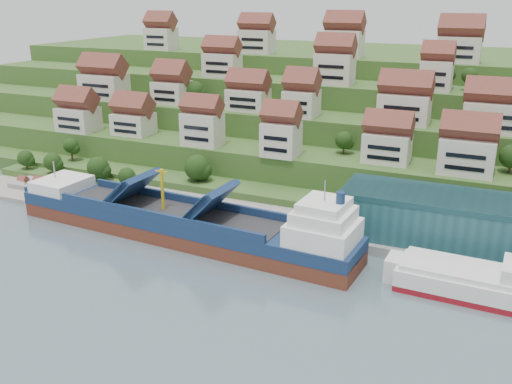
% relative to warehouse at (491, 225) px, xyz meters
% --- Properties ---
extents(ground, '(300.00, 300.00, 0.00)m').
position_rel_warehouse_xyz_m(ground, '(-52.00, -17.00, -7.20)').
color(ground, slate).
rests_on(ground, ground).
extents(quay, '(180.00, 14.00, 2.20)m').
position_rel_warehouse_xyz_m(quay, '(-32.00, -2.00, -6.10)').
color(quay, gray).
rests_on(quay, ground).
extents(pebble_beach, '(45.00, 20.00, 1.00)m').
position_rel_warehouse_xyz_m(pebble_beach, '(-110.00, -5.00, -6.70)').
color(pebble_beach, gray).
rests_on(pebble_beach, ground).
extents(hillside, '(260.00, 128.00, 31.00)m').
position_rel_warehouse_xyz_m(hillside, '(-52.00, 86.55, 3.46)').
color(hillside, '#2D4C1E').
rests_on(hillside, ground).
extents(hillside_village, '(155.51, 65.65, 28.69)m').
position_rel_warehouse_xyz_m(hillside_village, '(-47.58, 42.50, 16.60)').
color(hillside_village, beige).
rests_on(hillside_village, ground).
extents(hillside_trees, '(144.60, 62.62, 29.38)m').
position_rel_warehouse_xyz_m(hillside_trees, '(-63.59, 23.47, 7.31)').
color(hillside_trees, '#1F3E14').
rests_on(hillside_trees, ground).
extents(warehouse, '(60.00, 15.00, 10.00)m').
position_rel_warehouse_xyz_m(warehouse, '(0.00, 0.00, 0.00)').
color(warehouse, '#205159').
rests_on(warehouse, quay).
extents(flagpole, '(1.28, 0.16, 8.00)m').
position_rel_warehouse_xyz_m(flagpole, '(-33.89, -7.00, -0.32)').
color(flagpole, gray).
rests_on(flagpole, quay).
extents(beach_huts, '(14.40, 3.70, 2.20)m').
position_rel_warehouse_xyz_m(beach_huts, '(-112.00, -6.25, -5.10)').
color(beach_huts, white).
rests_on(beach_huts, pebble_beach).
extents(cargo_ship, '(82.19, 17.69, 18.14)m').
position_rel_warehouse_xyz_m(cargo_ship, '(-60.44, -16.79, -3.78)').
color(cargo_ship, '#5C2A1C').
rests_on(cargo_ship, ground).
extents(second_ship, '(28.71, 11.57, 8.22)m').
position_rel_warehouse_xyz_m(second_ship, '(-0.01, -17.30, -4.72)').
color(second_ship, maroon).
rests_on(second_ship, ground).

